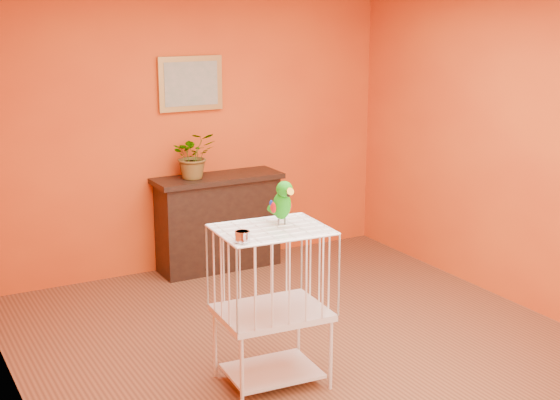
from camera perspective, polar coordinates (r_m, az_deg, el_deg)
ground at (r=5.78m, az=2.45°, el=-11.03°), size 4.50×4.50×0.00m
room_shell at (r=5.31m, az=2.63°, el=4.64°), size 4.50×4.50×4.50m
console_cabinet at (r=7.40m, az=-4.53°, el=-1.63°), size 1.21×0.44×0.90m
potted_plant at (r=7.20m, az=-6.42°, el=2.94°), size 0.46×0.50×0.34m
framed_picture at (r=7.26m, az=-6.55°, el=8.46°), size 0.62×0.04×0.50m
birdcage at (r=5.12m, az=-0.60°, el=-7.66°), size 0.73×0.58×1.07m
feed_cup at (r=4.67m, az=-2.77°, el=-2.68°), size 0.09×0.09×0.06m
parrot at (r=5.00m, az=0.14°, el=-0.16°), size 0.15×0.27×0.30m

